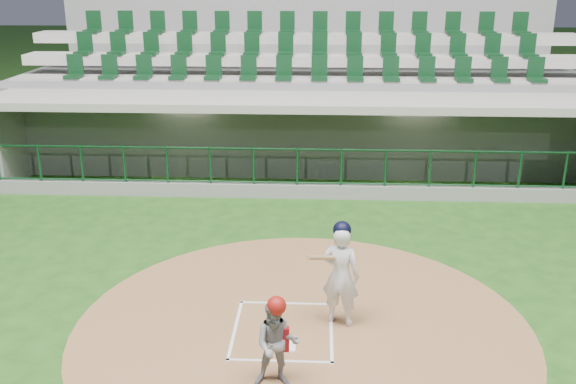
# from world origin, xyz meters

# --- Properties ---
(ground) EXTENTS (120.00, 120.00, 0.00)m
(ground) POSITION_xyz_m (0.00, 0.00, 0.00)
(ground) COLOR #1D4714
(ground) RESTS_ON ground
(dirt_circle) EXTENTS (7.20, 7.20, 0.01)m
(dirt_circle) POSITION_xyz_m (0.30, -0.20, 0.01)
(dirt_circle) COLOR brown
(dirt_circle) RESTS_ON ground
(home_plate) EXTENTS (0.43, 0.43, 0.02)m
(home_plate) POSITION_xyz_m (0.00, -0.70, 0.02)
(home_plate) COLOR white
(home_plate) RESTS_ON dirt_circle
(batter_box_chalk) EXTENTS (1.55, 1.80, 0.01)m
(batter_box_chalk) POSITION_xyz_m (0.00, -0.30, 0.02)
(batter_box_chalk) COLOR white
(batter_box_chalk) RESTS_ON ground
(dugout_structure) EXTENTS (16.40, 3.70, 3.00)m
(dugout_structure) POSITION_xyz_m (0.05, 7.82, 0.96)
(dugout_structure) COLOR gray
(dugout_structure) RESTS_ON ground
(seating_deck) EXTENTS (17.00, 6.72, 5.15)m
(seating_deck) POSITION_xyz_m (0.00, 10.91, 1.42)
(seating_deck) COLOR slate
(seating_deck) RESTS_ON ground
(batter) EXTENTS (0.89, 0.93, 1.73)m
(batter) POSITION_xyz_m (0.88, -0.02, 0.88)
(batter) COLOR silver
(batter) RESTS_ON dirt_circle
(catcher) EXTENTS (0.62, 0.49, 1.32)m
(catcher) POSITION_xyz_m (-0.01, -1.68, 0.66)
(catcher) COLOR gray
(catcher) RESTS_ON dirt_circle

